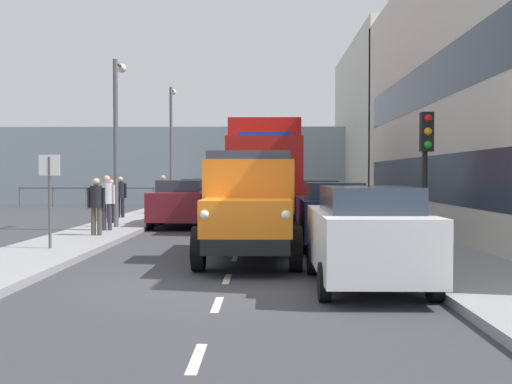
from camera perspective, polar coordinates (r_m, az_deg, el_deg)
name	(u,v)px	position (r m, az deg, el deg)	size (l,w,h in m)	color
ground_plane	(242,239)	(18.69, -1.25, -4.31)	(80.00, 80.00, 0.00)	#38383D
sidewalk_left	(396,237)	(19.06, 12.63, -4.01)	(2.36, 37.75, 0.15)	gray
sidewalk_right	(90,236)	(19.40, -14.87, -3.92)	(2.36, 37.75, 0.15)	gray
road_centreline_markings	(242,240)	(18.38, -1.29, -4.40)	(0.12, 34.15, 0.01)	silver
building_far_block	(410,126)	(39.45, 13.84, 5.86)	(7.41, 15.64, 9.77)	beige
sea_horizon	(256,166)	(40.46, -0.03, 2.41)	(80.00, 0.80, 5.00)	#84939E
seawall_railing	(255,192)	(36.87, -0.13, 0.03)	(28.08, 0.08, 1.20)	#4C5156
truck_vintage_orange	(249,209)	(13.67, -0.65, -1.52)	(2.17, 5.64, 2.43)	black
lorry_cargo_red	(265,170)	(23.07, 0.80, 1.98)	(2.58, 8.20, 3.87)	red
car_white_kerbside_near	(366,235)	(10.85, 10.04, -3.86)	(1.84, 4.15, 1.72)	white
car_navy_kerbside_1	(332,214)	(16.44, 6.95, -2.00)	(1.77, 4.09, 1.72)	navy
car_black_kerbside_2	(315,204)	(22.05, 5.43, -1.09)	(1.78, 3.85, 1.72)	black
car_maroon_oppositeside_0	(181,203)	(23.06, -6.89, -0.97)	(1.96, 4.02, 1.72)	maroon
car_grey_oppositeside_1	(200,196)	(29.44, -5.17, -0.41)	(1.95, 3.92, 1.72)	slate
car_silver_oppositeside_2	(210,193)	(34.66, -4.24, -0.10)	(1.98, 4.45, 1.72)	#B7BABF
pedestrian_by_lamp	(96,202)	(18.82, -14.36, -0.86)	(0.53, 0.34, 1.67)	#4C473D
pedestrian_couple_b	(107,198)	(20.42, -13.46, -0.53)	(0.53, 0.34, 1.74)	#383342
pedestrian_in_dark_coat	(111,197)	(23.53, -13.07, -0.49)	(0.53, 0.34, 1.59)	black
pedestrian_strolling	(120,194)	(26.40, -12.26, -0.14)	(0.53, 0.34, 1.69)	black
pedestrian_with_bag	(163,191)	(28.78, -8.47, 0.10)	(0.53, 0.34, 1.74)	#4C473D
traffic_light_near	(426,151)	(14.86, 15.26, 3.66)	(0.28, 0.41, 3.20)	black
lamp_post_promenade	(117,126)	(21.87, -12.58, 5.91)	(0.32, 1.14, 5.67)	#59595B
lamp_post_far	(172,136)	(34.14, -7.72, 5.09)	(0.32, 1.14, 6.49)	#59595B
street_sign	(50,185)	(15.79, -18.32, 0.65)	(0.50, 0.07, 2.25)	#4C4C4C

